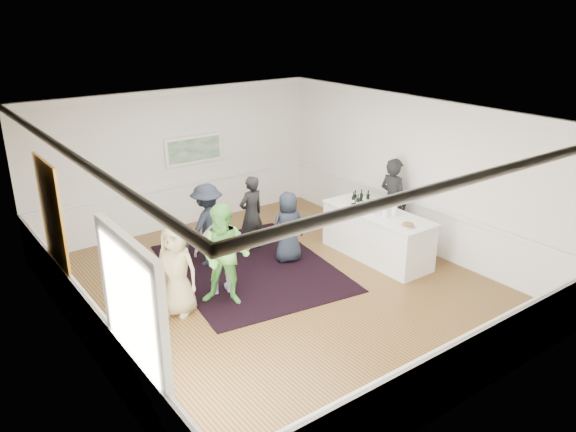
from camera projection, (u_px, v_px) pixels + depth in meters
floor at (280, 288)px, 10.35m from camera, size 8.00×8.00×0.00m
ceiling at (279, 116)px, 9.22m from camera, size 7.00×8.00×0.02m
wall_left at (76, 257)px, 7.85m from camera, size 0.02×8.00×3.20m
wall_right at (415, 173)px, 11.73m from camera, size 0.02×8.00×3.20m
wall_back at (178, 159)px, 12.80m from camera, size 7.00×0.02×3.20m
wall_front at (472, 297)px, 6.78m from camera, size 7.00×0.02×3.20m
wainscoting at (280, 264)px, 10.18m from camera, size 7.00×8.00×1.00m
mirror at (52, 217)px, 8.78m from camera, size 0.05×1.25×1.85m
doorway at (134, 326)px, 6.51m from camera, size 0.10×1.78×2.56m
landscape_painting at (194, 150)px, 12.92m from camera, size 1.44×0.06×0.66m
area_rug at (250, 267)px, 11.16m from camera, size 3.47×4.26×0.02m
serving_table at (377, 234)px, 11.49m from camera, size 0.93×2.45×0.99m
bartender at (393, 202)px, 12.02m from camera, size 0.46×0.70×1.91m
guest_tan at (176, 270)px, 9.27m from camera, size 0.86×0.94×1.61m
guest_green at (225, 255)px, 9.56m from camera, size 1.11×1.10×1.81m
guest_lilac at (222, 250)px, 9.94m from camera, size 1.05×0.70×1.66m
guest_dark_a at (208, 225)px, 11.05m from camera, size 1.22×0.91×1.68m
guest_dark_b at (251, 214)px, 11.69m from camera, size 0.64×0.46×1.64m
guest_navy at (288, 227)px, 11.26m from camera, size 0.81×0.64×1.45m
wine_bottles at (361, 198)px, 11.65m from camera, size 0.43×0.29×0.31m
juice_pitchers at (384, 210)px, 11.08m from camera, size 0.39×0.43×0.24m
ice_bucket at (376, 204)px, 11.40m from camera, size 0.26×0.26×0.25m
nut_bowl at (408, 225)px, 10.52m from camera, size 0.25×0.25×0.07m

